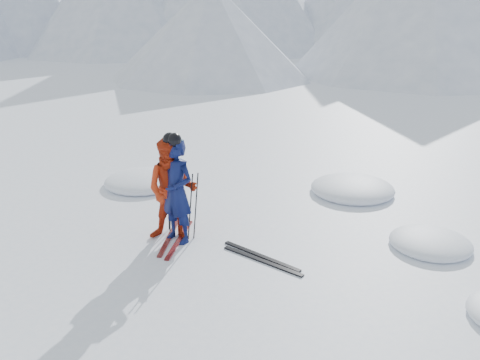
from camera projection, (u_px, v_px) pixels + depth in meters
The scene contains 12 objects.
ground at pixel (315, 265), 8.91m from camera, with size 160.00×160.00×0.00m, color white.
skier_blue at pixel (177, 191), 9.49m from camera, with size 0.74×0.49×2.03m, color #0B1343.
skier_red at pixel (172, 190), 9.55m from camera, with size 0.98×0.76×2.02m, color #B1290E.
pole_blue_left at pixel (170, 202), 9.86m from camera, with size 0.02×0.02×1.35m, color black.
pole_blue_right at pixel (196, 206), 9.68m from camera, with size 0.02×0.02×1.35m, color black.
pole_red_left at pixel (169, 200), 10.01m from camera, with size 0.02×0.02×1.34m, color black.
pole_red_right at pixel (190, 207), 9.64m from camera, with size 0.02×0.02×1.34m, color black.
ski_worn_left at pixel (170, 237), 9.94m from camera, with size 0.09×1.70×0.03m, color black.
ski_worn_right at pixel (179, 239), 9.83m from camera, with size 0.09×1.70×0.03m, color black.
ski_loose_a at pixel (261, 256), 9.19m from camera, with size 0.09×1.70×0.03m, color black.
ski_loose_b at pixel (262, 261), 9.02m from camera, with size 0.09×1.70×0.03m, color black.
snow_lumps at pixel (301, 207), 11.38m from camera, with size 10.12×5.51×0.44m.
Camera 1 is at (2.85, -7.49, 4.39)m, focal length 38.00 mm.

